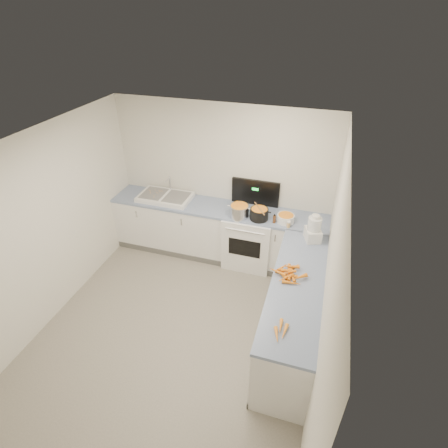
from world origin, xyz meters
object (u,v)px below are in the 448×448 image
(steel_pot, at_px, (239,212))
(mixing_bowl, at_px, (286,218))
(extract_bottle, at_px, (274,219))
(spice_jar, at_px, (288,225))
(sink, at_px, (165,197))
(food_processor, at_px, (314,230))
(stove, at_px, (249,237))
(black_pot, at_px, (259,215))

(steel_pot, xyz_separation_m, mixing_bowl, (0.69, 0.06, -0.03))
(extract_bottle, bearing_deg, spice_jar, -16.57)
(sink, distance_m, extract_bottle, 1.86)
(mixing_bowl, bearing_deg, spice_jar, -64.81)
(sink, height_order, food_processor, food_processor)
(extract_bottle, xyz_separation_m, food_processor, (0.58, -0.28, 0.11))
(food_processor, bearing_deg, spice_jar, 149.22)
(mixing_bowl, distance_m, food_processor, 0.56)
(sink, height_order, steel_pot, sink)
(stove, height_order, sink, stove)
(mixing_bowl, height_order, extract_bottle, mixing_bowl)
(stove, bearing_deg, food_processor, -24.56)
(black_pot, height_order, food_processor, food_processor)
(steel_pot, bearing_deg, spice_jar, -5.77)
(steel_pot, bearing_deg, sink, 172.56)
(black_pot, bearing_deg, sink, 174.61)
(black_pot, bearing_deg, extract_bottle, -7.32)
(mixing_bowl, bearing_deg, food_processor, -39.53)
(stove, relative_size, food_processor, 3.45)
(stove, height_order, steel_pot, stove)
(stove, height_order, mixing_bowl, stove)
(sink, height_order, spice_jar, sink)
(black_pot, bearing_deg, food_processor, -20.78)
(spice_jar, bearing_deg, mixing_bowl, 115.19)
(extract_bottle, distance_m, food_processor, 0.65)
(sink, relative_size, mixing_bowl, 3.36)
(sink, bearing_deg, black_pot, -5.39)
(stove, distance_m, food_processor, 1.25)
(stove, distance_m, spice_jar, 0.83)
(sink, relative_size, food_processor, 2.18)
(spice_jar, distance_m, food_processor, 0.44)
(sink, distance_m, food_processor, 2.47)
(steel_pot, xyz_separation_m, spice_jar, (0.76, -0.08, -0.04))
(spice_jar, bearing_deg, stove, 159.38)
(extract_bottle, relative_size, spice_jar, 1.41)
(steel_pot, bearing_deg, stove, 47.71)
(stove, bearing_deg, spice_jar, -20.62)
(sink, relative_size, extract_bottle, 7.36)
(stove, distance_m, mixing_bowl, 0.77)
(stove, relative_size, spice_jar, 16.46)
(steel_pot, height_order, black_pot, steel_pot)
(steel_pot, bearing_deg, food_processor, -14.58)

